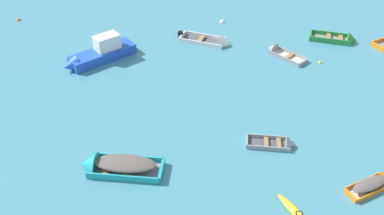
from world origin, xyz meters
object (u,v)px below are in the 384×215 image
rowboat_white_near_right (216,42)px  kayak_yellow_back_row_left (299,215)px  motor_launch_blue_center (98,54)px  mooring_buoy_midfield (19,20)px  rowboat_turquoise_cluster_inner (111,165)px  rowboat_grey_midfield_right (278,52)px  rowboat_grey_outer_left (282,144)px  mooring_buoy_central (320,63)px  rowboat_orange_foreground_center (376,183)px  mooring_buoy_between_boats_left (222,22)px  rowboat_green_distant_center (342,39)px

rowboat_white_near_right → kayak_yellow_back_row_left: 17.96m
motor_launch_blue_center → mooring_buoy_midfield: 11.28m
rowboat_white_near_right → rowboat_turquoise_cluster_inner: size_ratio=1.00×
rowboat_white_near_right → rowboat_grey_midfield_right: rowboat_white_near_right is taller
rowboat_grey_outer_left → mooring_buoy_central: (3.52, 9.94, -0.14)m
rowboat_grey_outer_left → mooring_buoy_midfield: bearing=148.1°
mooring_buoy_central → rowboat_grey_midfield_right: bearing=161.4°
rowboat_orange_foreground_center → rowboat_turquoise_cluster_inner: (-14.34, -0.46, 0.12)m
rowboat_grey_outer_left → motor_launch_blue_center: size_ratio=0.57×
rowboat_grey_midfield_right → mooring_buoy_between_boats_left: 7.01m
kayak_yellow_back_row_left → mooring_buoy_midfield: size_ratio=7.48×
motor_launch_blue_center → rowboat_turquoise_cluster_inner: (4.15, -11.36, -0.26)m
rowboat_grey_outer_left → kayak_yellow_back_row_left: bearing=-83.7°
kayak_yellow_back_row_left → rowboat_grey_outer_left: bearing=96.3°
rowboat_grey_outer_left → mooring_buoy_between_boats_left: 16.79m
rowboat_orange_foreground_center → rowboat_green_distant_center: rowboat_green_distant_center is taller
motor_launch_blue_center → mooring_buoy_midfield: size_ratio=13.95×
rowboat_orange_foreground_center → rowboat_grey_midfield_right: size_ratio=0.90×
rowboat_orange_foreground_center → kayak_yellow_back_row_left: rowboat_orange_foreground_center is taller
motor_launch_blue_center → mooring_buoy_central: size_ratio=18.57×
rowboat_grey_outer_left → rowboat_grey_midfield_right: 11.04m
rowboat_green_distant_center → rowboat_grey_midfield_right: 6.11m
kayak_yellow_back_row_left → rowboat_grey_midfield_right: bearing=91.0°
motor_launch_blue_center → rowboat_turquoise_cluster_inner: 12.10m
mooring_buoy_between_boats_left → mooring_buoy_central: mooring_buoy_between_boats_left is taller
kayak_yellow_back_row_left → mooring_buoy_central: bearing=79.0°
rowboat_orange_foreground_center → rowboat_white_near_right: size_ratio=0.64×
kayak_yellow_back_row_left → rowboat_turquoise_cluster_inner: bearing=168.2°
rowboat_turquoise_cluster_inner → rowboat_grey_outer_left: bearing=17.9°
rowboat_grey_midfield_right → motor_launch_blue_center: bearing=-168.8°
motor_launch_blue_center → rowboat_green_distant_center: 20.19m
rowboat_turquoise_cluster_inner → mooring_buoy_between_boats_left: (5.04, 19.26, -0.36)m
kayak_yellow_back_row_left → mooring_buoy_between_boats_left: size_ratio=6.49×
kayak_yellow_back_row_left → mooring_buoy_between_boats_left: kayak_yellow_back_row_left is taller
rowboat_grey_outer_left → rowboat_turquoise_cluster_inner: 10.00m
rowboat_orange_foreground_center → rowboat_grey_midfield_right: (-4.56, 13.66, -0.09)m
mooring_buoy_central → rowboat_white_near_right: bearing=166.3°
rowboat_grey_midfield_right → rowboat_grey_outer_left: bearing=-91.4°
rowboat_grey_outer_left → motor_launch_blue_center: bearing=148.8°
mooring_buoy_midfield → rowboat_green_distant_center: bearing=-1.5°
rowboat_orange_foreground_center → mooring_buoy_between_boats_left: size_ratio=7.02×
mooring_buoy_central → mooring_buoy_midfield: bearing=170.5°
rowboat_grey_midfield_right → mooring_buoy_midfield: rowboat_grey_midfield_right is taller
rowboat_green_distant_center → rowboat_grey_midfield_right: rowboat_green_distant_center is taller
kayak_yellow_back_row_left → mooring_buoy_between_boats_left: 21.95m
rowboat_orange_foreground_center → kayak_yellow_back_row_left: (-4.26, -2.56, -0.09)m
rowboat_turquoise_cluster_inner → rowboat_grey_midfield_right: size_ratio=1.39×
rowboat_turquoise_cluster_inner → mooring_buoy_between_boats_left: 19.91m
motor_launch_blue_center → rowboat_green_distant_center: bearing=15.5°
rowboat_turquoise_cluster_inner → mooring_buoy_central: rowboat_turquoise_cluster_inner is taller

